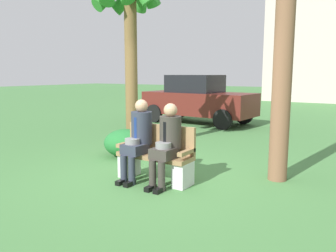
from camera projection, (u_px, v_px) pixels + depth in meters
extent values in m
plane|color=#457B40|center=(155.00, 176.00, 5.80)|extent=(80.00, 80.00, 0.00)
cube|color=#99754C|center=(155.00, 156.00, 5.47)|extent=(1.25, 0.44, 0.07)
cube|color=#99754C|center=(161.00, 138.00, 5.59)|extent=(1.25, 0.06, 0.45)
cube|color=#99754C|center=(126.00, 144.00, 5.76)|extent=(0.08, 0.44, 0.06)
cube|color=#99754C|center=(187.00, 152.00, 5.14)|extent=(0.08, 0.44, 0.06)
cube|color=silver|center=(129.00, 165.00, 5.79)|extent=(0.20, 0.37, 0.38)
cube|color=silver|center=(183.00, 174.00, 5.23)|extent=(0.20, 0.37, 0.38)
cube|color=#2D3342|center=(135.00, 149.00, 5.46)|extent=(0.32, 0.38, 0.16)
cylinder|color=#2D3342|center=(124.00, 169.00, 5.39)|extent=(0.11, 0.11, 0.45)
cylinder|color=#2D3342|center=(132.00, 171.00, 5.30)|extent=(0.11, 0.11, 0.45)
cube|color=black|center=(122.00, 182.00, 5.37)|extent=(0.09, 0.22, 0.07)
cube|color=black|center=(130.00, 184.00, 5.28)|extent=(0.09, 0.22, 0.07)
cylinder|color=#2D3342|center=(142.00, 128.00, 5.57)|extent=(0.34, 0.34, 0.53)
cube|color=navy|center=(135.00, 128.00, 5.43)|extent=(0.05, 0.01, 0.34)
sphere|color=tan|center=(141.00, 106.00, 5.51)|extent=(0.21, 0.21, 0.21)
cylinder|color=gray|center=(132.00, 141.00, 5.44)|extent=(0.24, 0.24, 0.09)
cube|color=#38332D|center=(164.00, 153.00, 5.16)|extent=(0.32, 0.38, 0.16)
cylinder|color=#38332D|center=(153.00, 175.00, 5.09)|extent=(0.11, 0.11, 0.45)
cylinder|color=#38332D|center=(161.00, 177.00, 5.01)|extent=(0.11, 0.11, 0.45)
cube|color=black|center=(150.00, 188.00, 5.07)|extent=(0.09, 0.22, 0.07)
cube|color=black|center=(159.00, 190.00, 4.99)|extent=(0.09, 0.22, 0.07)
cylinder|color=#38332D|center=(170.00, 132.00, 5.28)|extent=(0.34, 0.34, 0.50)
cube|color=black|center=(165.00, 132.00, 5.14)|extent=(0.05, 0.01, 0.32)
sphere|color=tan|center=(171.00, 110.00, 5.23)|extent=(0.21, 0.21, 0.21)
cylinder|color=gray|center=(163.00, 145.00, 5.13)|extent=(0.24, 0.24, 0.09)
cylinder|color=brown|center=(285.00, 24.00, 5.22)|extent=(0.30, 0.30, 4.95)
cylinder|color=brown|center=(131.00, 77.00, 7.57)|extent=(0.28, 0.28, 3.29)
ellipsoid|color=#236C30|center=(126.00, 143.00, 7.11)|extent=(0.93, 0.85, 0.58)
cube|color=#591E19|center=(198.00, 103.00, 11.88)|extent=(4.01, 1.87, 0.76)
cube|color=black|center=(195.00, 84.00, 11.87)|extent=(1.80, 1.49, 0.60)
cylinder|color=black|center=(244.00, 115.00, 11.75)|extent=(0.65, 0.19, 0.64)
cylinder|color=black|center=(223.00, 120.00, 10.52)|extent=(0.65, 0.19, 0.64)
cylinder|color=black|center=(179.00, 110.00, 13.37)|extent=(0.65, 0.19, 0.64)
cylinder|color=black|center=(154.00, 113.00, 12.13)|extent=(0.65, 0.19, 0.64)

